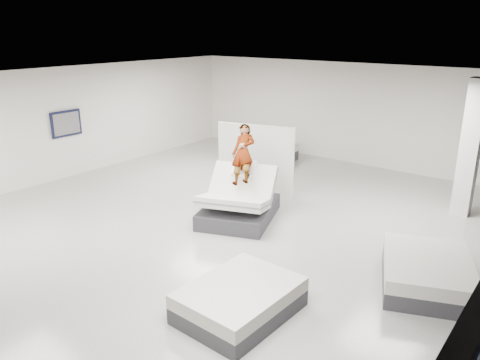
{
  "coord_description": "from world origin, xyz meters",
  "views": [
    {
      "loc": [
        6.19,
        -6.96,
        4.26
      ],
      "look_at": [
        0.12,
        0.89,
        1.0
      ],
      "focal_mm": 35.0,
      "sensor_mm": 36.0,
      "label": 1
    }
  ],
  "objects": [
    {
      "name": "divider_panel",
      "position": [
        -0.71,
        2.61,
        0.94
      ],
      "size": [
        2.0,
        0.69,
        1.88
      ],
      "primitive_type": "cube",
      "rotation": [
        0.0,
        0.0,
        0.3
      ],
      "color": "white",
      "rests_on": "floor"
    },
    {
      "name": "remote",
      "position": [
        0.23,
        1.03,
        1.07
      ],
      "size": [
        0.1,
        0.15,
        0.08
      ],
      "primitive_type": "cube",
      "rotation": [
        0.35,
        0.0,
        0.36
      ],
      "color": "black",
      "rests_on": "person"
    },
    {
      "name": "room",
      "position": [
        0.0,
        0.0,
        1.6
      ],
      "size": [
        14.0,
        14.04,
        3.2
      ],
      "color": "#BAB8AF",
      "rests_on": "ground"
    },
    {
      "name": "wall_poster",
      "position": [
        -5.93,
        0.5,
        1.6
      ],
      "size": [
        0.06,
        0.95,
        0.75
      ],
      "color": "black",
      "rests_on": "wall_left"
    },
    {
      "name": "flat_bed_right_far",
      "position": [
        4.38,
        0.6,
        0.26
      ],
      "size": [
        2.02,
        2.28,
        0.52
      ],
      "color": "#3E3E43",
      "rests_on": "floor"
    },
    {
      "name": "flat_bed_right_near",
      "position": [
        2.35,
        -2.0,
        0.25
      ],
      "size": [
        1.41,
        1.85,
        0.49
      ],
      "color": "#3E3E43",
      "rests_on": "floor"
    },
    {
      "name": "column",
      "position": [
        4.0,
        4.5,
        1.6
      ],
      "size": [
        0.4,
        0.4,
        3.2
      ],
      "primitive_type": "cube",
      "color": "white",
      "rests_on": "floor"
    },
    {
      "name": "hero_bed",
      "position": [
        0.02,
        0.98,
        0.39
      ],
      "size": [
        2.12,
        2.41,
        1.29
      ],
      "color": "#3E3E43",
      "rests_on": "floor"
    },
    {
      "name": "person",
      "position": [
        -0.1,
        1.28,
        1.23
      ],
      "size": [
        1.03,
        1.54,
        1.23
      ],
      "primitive_type": "imported",
      "rotation": [
        0.91,
        0.0,
        0.36
      ],
      "color": "slate",
      "rests_on": "hero_bed"
    },
    {
      "name": "flat_bed_left_far",
      "position": [
        -2.53,
        5.4,
        0.29
      ],
      "size": [
        2.18,
        1.7,
        0.57
      ],
      "color": "#3E3E43",
      "rests_on": "floor"
    }
  ]
}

